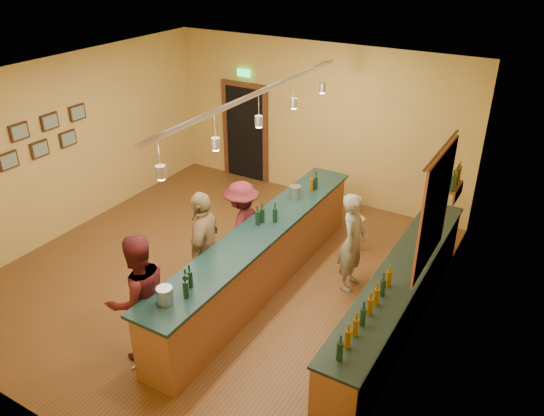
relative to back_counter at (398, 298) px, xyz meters
The scene contains 18 objects.
floor 3.01m from the back_counter, behind, with size 7.00×7.00×0.00m, color brown.
ceiling 4.03m from the back_counter, behind, with size 6.50×7.00×0.02m, color silver.
wall_back 4.59m from the back_counter, 131.80° to the left, with size 6.50×0.02×3.20m, color #DCBC52.
wall_front 4.86m from the back_counter, 128.91° to the right, with size 6.50×0.02×3.20m, color #DCBC52.
wall_left 6.32m from the back_counter, behind, with size 0.02×7.00×3.20m, color #DCBC52.
wall_right 1.16m from the back_counter, 32.52° to the right, with size 0.02×7.00×3.20m, color #DCBC52.
doorway 5.75m from the back_counter, 144.79° to the left, with size 1.15×0.09×2.48m.
tapestry 1.41m from the back_counter, 40.29° to the left, with size 0.03×1.40×1.60m, color maroon.
bottle_shelf 2.10m from the back_counter, 83.32° to the left, with size 0.17×0.55×0.54m.
picture_grid 6.42m from the back_counter, behind, with size 0.06×2.20×0.70m, color #382111, non-canonical shape.
back_counter is the anchor object (origin of this frame).
tasting_bar 2.17m from the back_counter, behind, with size 0.73×5.10×1.38m.
pendant_track 3.30m from the back_counter, behind, with size 0.11×4.60×0.50m.
bartender 1.15m from the back_counter, 149.07° to the left, with size 0.59×0.39×1.62m, color gray.
customer_a 3.53m from the back_counter, 140.51° to the right, with size 0.87×0.68×1.79m, color #59191E.
customer_b 2.87m from the back_counter, 162.56° to the right, with size 1.07×0.44×1.82m, color #997A51.
customer_c 2.73m from the back_counter, behind, with size 1.01×0.58×1.56m, color #59191E.
bar_stool 2.07m from the back_counter, 129.14° to the left, with size 0.31×0.31×0.64m.
Camera 1 is at (4.48, -5.88, 5.03)m, focal length 35.00 mm.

